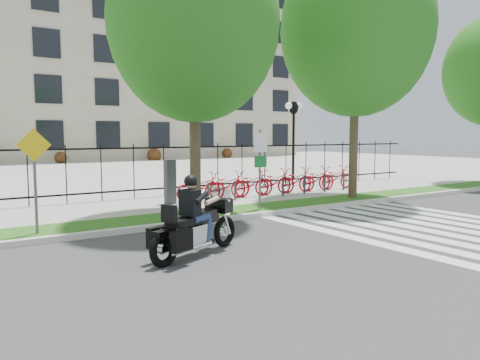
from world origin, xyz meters
TOP-DOWN VIEW (x-y plane):
  - ground at (0.00, 0.00)m, footprint 120.00×120.00m
  - curb at (0.00, 4.10)m, footprint 60.00×0.20m
  - grass_verge at (0.00, 4.95)m, footprint 60.00×1.50m
  - sidewalk at (0.00, 7.45)m, footprint 60.00×3.50m
  - plaza at (0.00, 25.00)m, footprint 80.00×34.00m
  - crosswalk_stripes at (4.83, 0.00)m, footprint 5.70×8.00m
  - iron_fence at (0.00, 9.20)m, footprint 30.00×0.06m
  - lamp_post_right at (10.00, 12.00)m, footprint 1.06×0.70m
  - street_tree_1 at (0.27, 4.95)m, footprint 4.94×4.94m
  - street_tree_2 at (6.94, 4.95)m, footprint 5.54×5.54m
  - bike_share_station at (4.95, 7.20)m, footprint 8.94×0.88m
  - sign_pole_regulatory at (2.37, 4.58)m, footprint 0.50×0.09m
  - sign_pole_warning at (-4.20, 4.58)m, footprint 0.78×0.09m
  - motorcycle_rider at (-1.77, 1.17)m, footprint 2.51×1.34m

SIDE VIEW (x-z plane):
  - ground at x=0.00m, z-range 0.00..0.00m
  - crosswalk_stripes at x=4.83m, z-range 0.00..0.01m
  - plaza at x=0.00m, z-range 0.00..0.10m
  - curb at x=0.00m, z-range 0.00..0.15m
  - grass_verge at x=0.00m, z-range 0.00..0.15m
  - sidewalk at x=0.00m, z-range 0.00..0.15m
  - bike_share_station at x=4.95m, z-range -0.09..1.41m
  - motorcycle_rider at x=-1.77m, z-range -0.34..1.70m
  - iron_fence at x=0.00m, z-range 0.15..2.15m
  - sign_pole_regulatory at x=2.37m, z-range 0.49..2.99m
  - sign_pole_warning at x=-4.20m, z-range 0.50..2.99m
  - lamp_post_right at x=10.00m, z-range 1.08..5.33m
  - street_tree_1 at x=0.27m, z-range 1.48..9.85m
  - street_tree_2 at x=6.94m, z-range 1.63..10.99m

